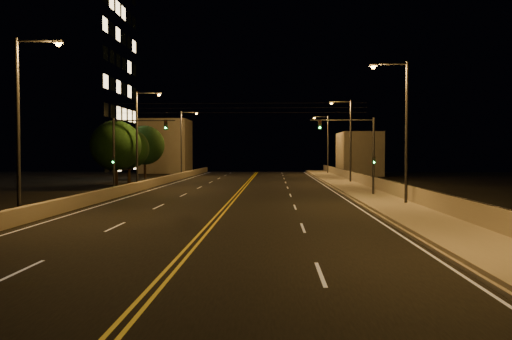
{
  "coord_description": "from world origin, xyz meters",
  "views": [
    {
      "loc": [
        3.13,
        -13.09,
        3.59
      ],
      "look_at": [
        2.0,
        18.0,
        2.5
      ],
      "focal_mm": 35.0,
      "sensor_mm": 36.0,
      "label": 1
    }
  ],
  "objects_px": {
    "streetlight_1": "(403,124)",
    "streetlight_3": "(326,141)",
    "traffic_signal_left": "(126,147)",
    "streetlight_6": "(183,139)",
    "tree_2": "(145,145)",
    "tree_0": "(116,146)",
    "building_tower": "(30,76)",
    "streetlight_5": "(140,133)",
    "traffic_signal_right": "(361,147)",
    "streetlight_4": "(23,116)",
    "streetlight_2": "(348,136)",
    "tree_1": "(129,149)"
  },
  "relations": [
    {
      "from": "streetlight_6",
      "to": "streetlight_3",
      "type": "bearing_deg",
      "value": 24.32
    },
    {
      "from": "streetlight_4",
      "to": "streetlight_5",
      "type": "height_order",
      "value": "same"
    },
    {
      "from": "streetlight_3",
      "to": "tree_1",
      "type": "height_order",
      "value": "streetlight_3"
    },
    {
      "from": "streetlight_1",
      "to": "tree_0",
      "type": "xyz_separation_m",
      "value": [
        -24.26,
        16.39,
        -1.17
      ]
    },
    {
      "from": "streetlight_1",
      "to": "streetlight_4",
      "type": "height_order",
      "value": "same"
    },
    {
      "from": "streetlight_6",
      "to": "tree_1",
      "type": "height_order",
      "value": "streetlight_6"
    },
    {
      "from": "building_tower",
      "to": "tree_1",
      "type": "distance_m",
      "value": 18.35
    },
    {
      "from": "building_tower",
      "to": "streetlight_5",
      "type": "bearing_deg",
      "value": -40.39
    },
    {
      "from": "traffic_signal_left",
      "to": "tree_1",
      "type": "relative_size",
      "value": 0.99
    },
    {
      "from": "streetlight_3",
      "to": "streetlight_5",
      "type": "height_order",
      "value": "same"
    },
    {
      "from": "streetlight_1",
      "to": "streetlight_2",
      "type": "bearing_deg",
      "value": 90.0
    },
    {
      "from": "streetlight_3",
      "to": "streetlight_6",
      "type": "height_order",
      "value": "same"
    },
    {
      "from": "tree_0",
      "to": "streetlight_2",
      "type": "bearing_deg",
      "value": 17.17
    },
    {
      "from": "streetlight_6",
      "to": "traffic_signal_right",
      "type": "distance_m",
      "value": 37.22
    },
    {
      "from": "tree_2",
      "to": "traffic_signal_right",
      "type": "bearing_deg",
      "value": -49.03
    },
    {
      "from": "streetlight_2",
      "to": "building_tower",
      "type": "height_order",
      "value": "building_tower"
    },
    {
      "from": "streetlight_2",
      "to": "streetlight_3",
      "type": "distance_m",
      "value": 23.96
    },
    {
      "from": "traffic_signal_right",
      "to": "traffic_signal_left",
      "type": "distance_m",
      "value": 18.85
    },
    {
      "from": "streetlight_1",
      "to": "streetlight_3",
      "type": "relative_size",
      "value": 1.0
    },
    {
      "from": "streetlight_1",
      "to": "traffic_signal_left",
      "type": "bearing_deg",
      "value": 161.64
    },
    {
      "from": "streetlight_3",
      "to": "streetlight_4",
      "type": "relative_size",
      "value": 1.0
    },
    {
      "from": "streetlight_2",
      "to": "traffic_signal_right",
      "type": "xyz_separation_m",
      "value": [
        -1.5,
        -17.13,
        -1.47
      ]
    },
    {
      "from": "tree_2",
      "to": "tree_1",
      "type": "bearing_deg",
      "value": -85.72
    },
    {
      "from": "streetlight_6",
      "to": "tree_0",
      "type": "relative_size",
      "value": 1.39
    },
    {
      "from": "streetlight_1",
      "to": "traffic_signal_right",
      "type": "bearing_deg",
      "value": 102.56
    },
    {
      "from": "streetlight_2",
      "to": "streetlight_6",
      "type": "xyz_separation_m",
      "value": [
        -21.46,
        14.26,
        0.0
      ]
    },
    {
      "from": "streetlight_2",
      "to": "tree_2",
      "type": "distance_m",
      "value": 28.64
    },
    {
      "from": "building_tower",
      "to": "tree_1",
      "type": "bearing_deg",
      "value": -21.44
    },
    {
      "from": "tree_2",
      "to": "streetlight_5",
      "type": "bearing_deg",
      "value": -76.66
    },
    {
      "from": "tree_1",
      "to": "traffic_signal_right",
      "type": "bearing_deg",
      "value": -37.42
    },
    {
      "from": "streetlight_4",
      "to": "tree_0",
      "type": "distance_m",
      "value": 24.08
    },
    {
      "from": "streetlight_4",
      "to": "tree_2",
      "type": "xyz_separation_m",
      "value": [
        -4.81,
        42.77,
        -0.85
      ]
    },
    {
      "from": "streetlight_2",
      "to": "tree_2",
      "type": "bearing_deg",
      "value": 156.56
    },
    {
      "from": "tree_0",
      "to": "streetlight_4",
      "type": "bearing_deg",
      "value": -83.33
    },
    {
      "from": "streetlight_6",
      "to": "tree_2",
      "type": "distance_m",
      "value": 5.66
    },
    {
      "from": "streetlight_4",
      "to": "building_tower",
      "type": "xyz_separation_m",
      "value": [
        -18.64,
        38.35,
        8.1
      ]
    },
    {
      "from": "streetlight_4",
      "to": "traffic_signal_right",
      "type": "xyz_separation_m",
      "value": [
        19.96,
        14.25,
        -1.47
      ]
    },
    {
      "from": "streetlight_1",
      "to": "streetlight_2",
      "type": "relative_size",
      "value": 1.0
    },
    {
      "from": "traffic_signal_right",
      "to": "streetlight_4",
      "type": "bearing_deg",
      "value": -144.47
    },
    {
      "from": "streetlight_3",
      "to": "traffic_signal_left",
      "type": "relative_size",
      "value": 1.49
    },
    {
      "from": "traffic_signal_right",
      "to": "tree_1",
      "type": "xyz_separation_m",
      "value": [
        -24.0,
        18.37,
        0.04
      ]
    },
    {
      "from": "building_tower",
      "to": "streetlight_1",
      "type": "bearing_deg",
      "value": -37.57
    },
    {
      "from": "streetlight_1",
      "to": "streetlight_6",
      "type": "relative_size",
      "value": 1.0
    },
    {
      "from": "traffic_signal_right",
      "to": "traffic_signal_left",
      "type": "xyz_separation_m",
      "value": [
        -18.85,
        0.0,
        0.0
      ]
    },
    {
      "from": "streetlight_4",
      "to": "building_tower",
      "type": "distance_m",
      "value": 43.4
    },
    {
      "from": "streetlight_4",
      "to": "tree_1",
      "type": "bearing_deg",
      "value": 97.07
    },
    {
      "from": "streetlight_3",
      "to": "streetlight_4",
      "type": "bearing_deg",
      "value": -111.2
    },
    {
      "from": "streetlight_6",
      "to": "building_tower",
      "type": "distance_m",
      "value": 21.59
    },
    {
      "from": "streetlight_3",
      "to": "traffic_signal_left",
      "type": "bearing_deg",
      "value": -116.36
    },
    {
      "from": "streetlight_1",
      "to": "tree_2",
      "type": "xyz_separation_m",
      "value": [
        -26.27,
        35.27,
        -0.85
      ]
    }
  ]
}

